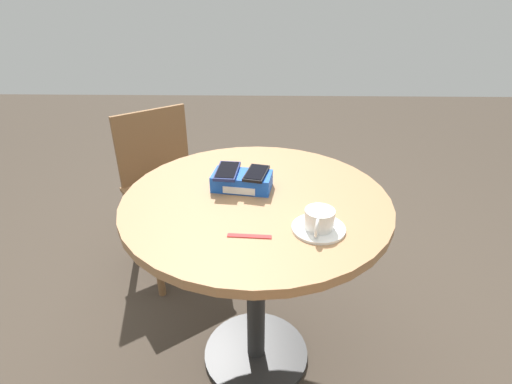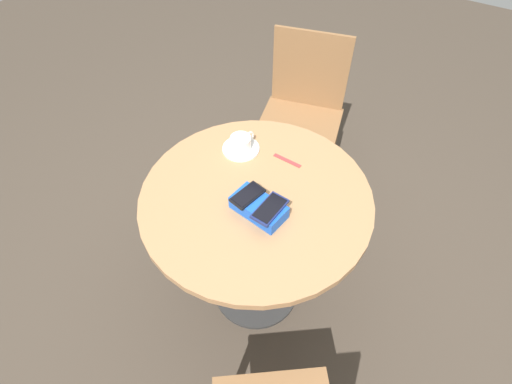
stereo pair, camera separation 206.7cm
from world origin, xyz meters
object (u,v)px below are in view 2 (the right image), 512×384
Objects in this scene: round_table at (256,219)px; coffee_cup at (241,142)px; lanyard_strap at (287,161)px; saucer at (241,149)px; phone_box at (259,207)px; phone_black at (248,196)px; phone_navy at (270,209)px; chair_far_side at (302,114)px.

coffee_cup is at bearing -45.65° from round_table.
coffee_cup is 0.20m from lanyard_strap.
phone_box is at bearing 133.24° from saucer.
phone_black is 1.17× the size of coffee_cup.
round_table is 0.31m from coffee_cup.
saucer reaches higher than lanyard_strap.
chair_far_side reaches higher than phone_navy.
round_table is at bearing -35.85° from phone_navy.
chair_far_side reaches higher than lanyard_strap.
saucer is at bearing -46.76° from phone_box.
phone_box is 1.00m from chair_far_side.
phone_black is (0.09, -0.01, -0.00)m from phone_navy.
saucer is at bearing -42.16° from phone_navy.
round_table is 0.26m from lanyard_strap.
phone_black is at bearing 87.77° from lanyard_strap.
round_table is 4.18× the size of phone_box.
phone_black reaches higher than phone_box.
coffee_cup is 0.13× the size of chair_far_side.
phone_box is 0.33m from saucer.
phone_box is 1.37× the size of saucer.
chair_far_side is at bearing -74.19° from phone_box.
phone_black is 0.88× the size of saucer.
chair_far_side is at bearing -87.43° from saucer.
saucer is at bearing -52.36° from phone_black.
round_table is at bearing 134.89° from saucer.
chair_far_side is (0.26, -0.91, -0.31)m from phone_box.
coffee_cup reaches higher than lanyard_strap.
phone_box is 1.45× the size of phone_navy.
phone_black is at bearing 103.23° from chair_far_side.
coffee_cup is at bearing 10.50° from lanyard_strap.
phone_box reaches higher than lanyard_strap.
round_table is at bearing -86.82° from phone_black.
phone_navy reaches higher than coffee_cup.
phone_navy is 0.38m from saucer.
lanyard_strap is (0.03, -0.28, -0.03)m from phone_box.
phone_black is (-0.00, 0.06, 0.20)m from round_table.
phone_black is (0.05, -0.01, 0.03)m from phone_box.
round_table is 0.24m from phone_navy.
phone_navy is 0.31m from lanyard_strap.
phone_navy is 0.09m from phone_black.
phone_box is at bearing 96.93° from lanyard_strap.
phone_black is at bearing 93.18° from round_table.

